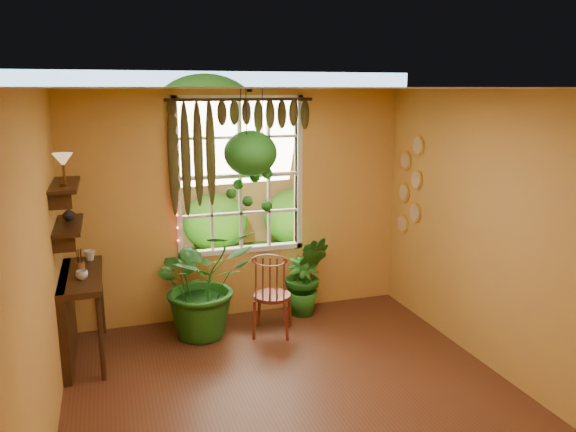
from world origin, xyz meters
The scene contains 23 objects.
floor centered at (0.00, 0.00, 0.00)m, with size 4.50×4.50×0.00m, color #562818.
ceiling centered at (0.00, 0.00, 2.70)m, with size 4.50×4.50×0.00m, color silver.
wall_back centered at (0.00, 2.25, 1.35)m, with size 4.00×4.00×0.00m, color #CB8F45.
wall_left centered at (-2.00, 0.00, 1.35)m, with size 4.50×4.50×0.00m, color #CB8F45.
wall_right centered at (2.00, 0.00, 1.35)m, with size 4.50×4.50×0.00m, color #CB8F45.
window centered at (0.00, 2.28, 1.70)m, with size 1.52×0.10×1.86m.
valance_vine centered at (-0.08, 2.16, 2.28)m, with size 1.70×0.12×1.10m.
string_lights centered at (-0.76, 2.19, 1.75)m, with size 0.03×0.03×1.54m, color #FF2633, non-canonical shape.
wall_plates centered at (1.98, 1.79, 1.55)m, with size 0.04×0.32×1.10m, color beige, non-canonical shape.
counter_ledge centered at (-1.91, 1.60, 0.55)m, with size 0.40×1.20×0.90m.
shelf_lower centered at (-1.88, 1.60, 1.40)m, with size 0.25×0.90×0.04m, color #331C0E.
shelf_upper centered at (-1.88, 1.60, 1.80)m, with size 0.25×0.90×0.04m, color #331C0E.
backyard centered at (0.24, 6.87, 1.28)m, with size 14.00×10.00×12.00m.
windsor_chair centered at (0.17, 1.54, 0.33)m, with size 0.56×0.57×1.13m.
potted_plant_left centered at (-0.56, 1.77, 0.61)m, with size 1.11×0.96×1.23m, color #164A13.
potted_plant_mid centered at (0.75, 2.03, 0.49)m, with size 0.53×0.43×0.97m, color #164A13.
potted_plant_right centered at (0.68, 1.99, 0.36)m, with size 0.40×0.40×0.71m, color #164A13.
hanging_basket centered at (0.04, 1.93, 1.93)m, with size 0.59×0.59×1.35m.
cup_a centered at (-1.78, 1.41, 0.95)m, with size 0.11×0.11×0.09m, color silver.
cup_b centered at (-1.72, 2.04, 0.95)m, with size 0.12×0.12×0.11m, color beige.
brush_jar centered at (-1.80, 1.62, 1.02)m, with size 0.09×0.09×0.31m.
shelf_vase centered at (-1.87, 1.75, 1.48)m, with size 0.13×0.13×0.13m, color #B2AD99.
tiffany_lamp centered at (-1.86, 1.41, 2.04)m, with size 0.18×0.18×0.30m.
Camera 1 is at (-1.47, -4.10, 2.69)m, focal length 35.00 mm.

